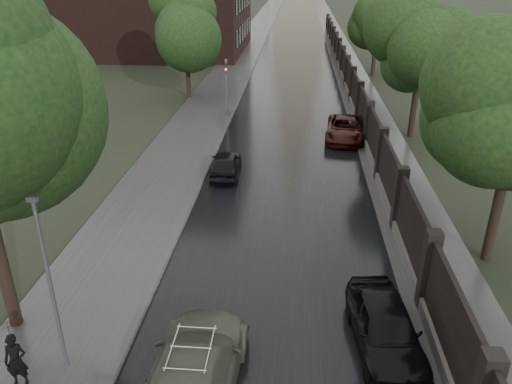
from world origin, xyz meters
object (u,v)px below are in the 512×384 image
lamp_post (51,287)px  volga_sedan (193,374)px  pedestrian_umbrella (9,335)px  tree_left_far (185,29)px  tree_right_c (378,20)px  tree_right_b (421,55)px  traffic_light (226,83)px  hatchback_left (226,164)px  car_right_near (385,327)px  car_right_far (345,129)px

lamp_post → volga_sedan: (3.55, -0.66, -1.88)m
pedestrian_umbrella → tree_left_far: bearing=84.0°
tree_right_c → volga_sedan: tree_right_c is taller
tree_right_b → tree_right_c: same height
tree_right_c → traffic_light: 19.26m
tree_left_far → tree_right_c: tree_left_far is taller
tree_right_c → pedestrian_umbrella: (-13.77, -39.22, -3.21)m
tree_right_b → hatchback_left: (-10.53, -6.97, -4.34)m
hatchback_left → car_right_near: size_ratio=0.85×
car_right_near → tree_right_c: bearing=77.4°
lamp_post → volga_sedan: 4.07m
tree_left_far → tree_right_b: size_ratio=1.05×
car_right_near → car_right_far: car_right_near is taller
volga_sedan → car_right_near: size_ratio=1.29×
tree_right_c → lamp_post: bearing=-108.5°
lamp_post → pedestrian_umbrella: bearing=-140.6°
car_right_near → pedestrian_umbrella: pedestrian_umbrella is taller
tree_left_far → pedestrian_umbrella: 29.48m
tree_right_c → lamp_post: (-12.90, -38.50, -2.28)m
tree_right_b → hatchback_left: tree_right_b is taller
car_right_near → traffic_light: bearing=102.8°
tree_right_c → volga_sedan: 40.47m
traffic_light → hatchback_left: (1.27, -9.97, -1.79)m
tree_left_far → traffic_light: 6.84m
tree_right_b → car_right_far: size_ratio=1.48×
car_right_far → pedestrian_umbrella: 22.56m
hatchback_left → volga_sedan: bearing=92.6°
tree_right_c → volga_sedan: size_ratio=1.29×
traffic_light → car_right_far: traffic_light is taller
car_right_far → tree_right_b: bearing=17.7°
tree_left_far → car_right_near: bearing=-67.6°
tree_right_b → traffic_light: (-11.80, 2.99, -2.55)m
tree_right_b → pedestrian_umbrella: size_ratio=2.96×
tree_right_b → car_right_far: (-4.10, -0.86, -4.29)m
lamp_post → pedestrian_umbrella: 1.46m
lamp_post → hatchback_left: bearing=80.0°
volga_sedan → pedestrian_umbrella: pedestrian_umbrella is taller
tree_left_far → car_right_far: size_ratio=1.55×
tree_right_c → car_right_far: size_ratio=1.48×
tree_left_far → tree_right_b: tree_left_far is taller
pedestrian_umbrella → tree_right_c: bearing=61.3°
tree_left_far → tree_right_c: 18.45m
tree_right_c → volga_sedan: bearing=-103.4°
tree_right_c → hatchback_left: bearing=-112.9°
lamp_post → hatchback_left: lamp_post is taller
lamp_post → hatchback_left: size_ratio=1.43×
tree_left_far → hatchback_left: size_ratio=2.07×
tree_right_c → traffic_light: bearing=-128.2°
car_right_near → pedestrian_umbrella: size_ratio=1.77×
tree_left_far → car_right_near: tree_left_far is taller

